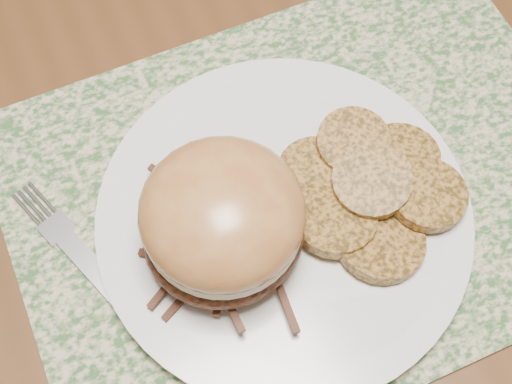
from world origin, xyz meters
TOP-DOWN VIEW (x-y plane):
  - ground at (0.00, 0.00)m, footprint 3.50×3.50m
  - dining_table at (0.00, 0.00)m, footprint 1.50×0.90m
  - placemat at (0.19, -0.20)m, footprint 0.45×0.33m
  - dinner_plate at (0.16, -0.22)m, footprint 0.26×0.26m
  - pork_sandwich at (0.11, -0.23)m, footprint 0.14×0.13m
  - roasted_potatoes at (0.23, -0.23)m, footprint 0.15×0.16m
  - fork at (0.02, -0.20)m, footprint 0.08×0.18m

SIDE VIEW (x-z plane):
  - ground at x=0.00m, z-range 0.00..0.00m
  - dining_table at x=0.00m, z-range 0.30..1.05m
  - placemat at x=0.19m, z-range 0.75..0.75m
  - fork at x=0.02m, z-range 0.75..0.76m
  - dinner_plate at x=0.16m, z-range 0.75..0.77m
  - roasted_potatoes at x=0.23m, z-range 0.76..0.80m
  - pork_sandwich at x=0.11m, z-range 0.77..0.86m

